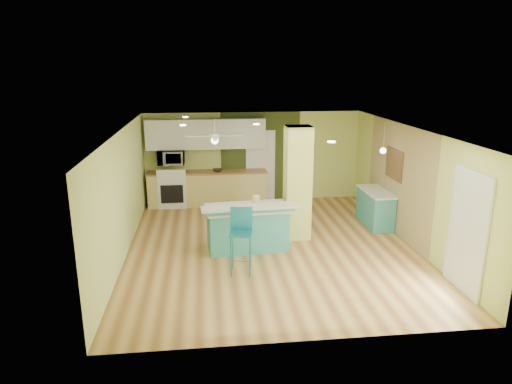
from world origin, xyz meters
TOP-DOWN VIEW (x-y plane):
  - floor at (0.00, 0.00)m, footprint 6.00×7.00m
  - ceiling at (0.00, 0.00)m, footprint 6.00×7.00m
  - wall_back at (0.00, 3.50)m, footprint 6.00×0.01m
  - wall_front at (0.00, -3.50)m, footprint 6.00×0.01m
  - wall_left at (-3.00, 0.00)m, footprint 0.01×7.00m
  - wall_right at (3.00, 0.00)m, footprint 0.01×7.00m
  - wood_panel at (2.99, 0.60)m, footprint 0.02×3.40m
  - olive_accent at (0.20, 3.49)m, footprint 2.20×0.02m
  - interior_door at (0.20, 3.46)m, footprint 0.82×0.05m
  - french_door at (2.97, -2.30)m, footprint 0.04×1.08m
  - column at (0.65, 0.50)m, footprint 0.55×0.55m
  - kitchen_run at (-1.30, 3.20)m, footprint 3.25×0.63m
  - stove at (-2.25, 3.19)m, footprint 0.76×0.66m
  - upper_cabinets at (-1.30, 3.32)m, footprint 3.20×0.34m
  - microwave at (-2.25, 3.20)m, footprint 0.70×0.48m
  - ceiling_fan at (-1.10, 2.00)m, footprint 1.41×1.41m
  - pendant_lamp at (2.65, 0.75)m, footprint 0.14×0.14m
  - wall_decor at (2.96, 0.80)m, footprint 0.03×0.90m
  - peninsula at (-0.51, -0.05)m, footprint 1.98×1.18m
  - bar_stool at (-0.73, -1.15)m, footprint 0.46×0.46m
  - side_counter at (2.70, 1.09)m, footprint 0.56×1.31m
  - fruit_bowl at (-1.02, 3.16)m, footprint 0.27×0.27m
  - canister at (-0.30, 0.17)m, footprint 0.15×0.15m

SIDE VIEW (x-z plane):
  - floor at x=0.00m, z-range -0.01..0.00m
  - side_counter at x=2.70m, z-range 0.00..0.85m
  - stove at x=-2.25m, z-range -0.08..1.00m
  - kitchen_run at x=-1.30m, z-range 0.00..0.94m
  - peninsula at x=-0.51m, z-range -0.04..1.01m
  - bar_stool at x=-0.73m, z-range 0.21..1.45m
  - fruit_bowl at x=-1.02m, z-range 0.94..1.01m
  - canister at x=-0.30m, z-range 0.91..1.09m
  - interior_door at x=0.20m, z-range 0.00..2.00m
  - french_door at x=2.97m, z-range 0.00..2.10m
  - wall_back at x=0.00m, z-range 0.00..2.50m
  - wall_front at x=0.00m, z-range 0.00..2.50m
  - wall_left at x=-3.00m, z-range 0.00..2.50m
  - wall_right at x=3.00m, z-range 0.00..2.50m
  - wood_panel at x=2.99m, z-range 0.00..2.50m
  - olive_accent at x=0.20m, z-range 0.00..2.50m
  - column at x=0.65m, z-range 0.00..2.50m
  - microwave at x=-2.25m, z-range 1.16..1.55m
  - wall_decor at x=2.96m, z-range 1.20..1.90m
  - pendant_lamp at x=2.65m, z-range 1.54..2.23m
  - upper_cabinets at x=-1.30m, z-range 1.55..2.35m
  - ceiling_fan at x=-1.10m, z-range 1.77..2.38m
  - ceiling at x=0.00m, z-range 2.50..2.51m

